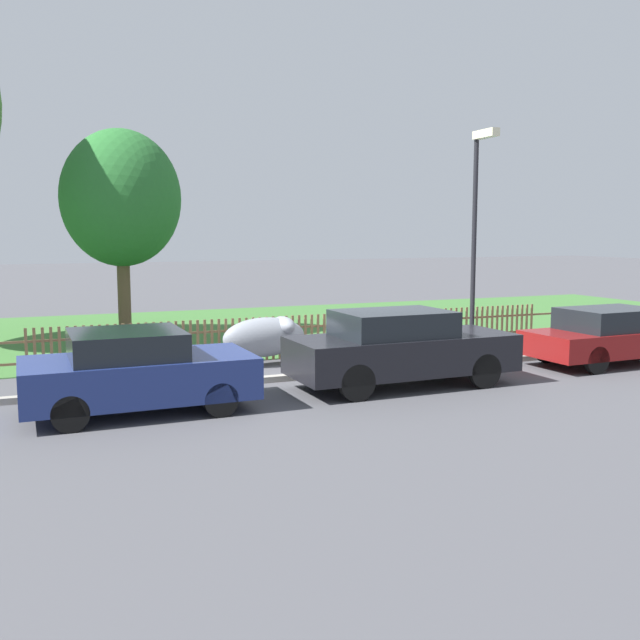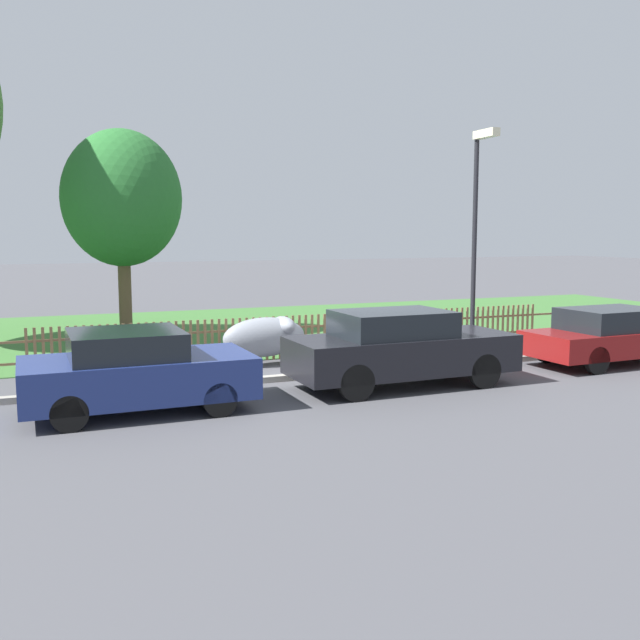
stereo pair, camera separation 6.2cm
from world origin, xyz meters
name	(u,v)px [view 1 (the left image)]	position (x,y,z in m)	size (l,w,h in m)	color
ground_plane	(359,376)	(0.00, 0.00, 0.00)	(120.00, 120.00, 0.00)	#4C4C51
kerb_stone	(357,372)	(0.00, 0.10, 0.06)	(36.26, 0.20, 0.12)	#9E998E
grass_strip	(247,328)	(0.00, 8.13, 0.01)	(36.26, 11.33, 0.01)	#3D7033
park_fence	(315,336)	(0.00, 2.47, 0.51)	(36.26, 0.05, 1.03)	olive
parked_car_black_saloon	(137,371)	(-4.74, -1.34, 0.70)	(3.75, 1.90, 1.38)	navy
parked_car_navy_estate	(400,348)	(0.27, -1.26, 0.77)	(4.42, 1.77, 1.49)	black
parked_car_red_compact	(615,335)	(5.97, -0.99, 0.65)	(4.42, 1.79, 1.28)	maroon
covered_motorcycle	(266,336)	(-1.43, 1.82, 0.66)	(2.03, 0.91, 1.09)	black
tree_behind_motorcycle	(121,199)	(-3.81, 7.38, 3.90)	(3.29, 3.29, 5.82)	brown
street_lamp	(477,216)	(3.27, 0.61, 3.34)	(0.20, 0.79, 5.25)	black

